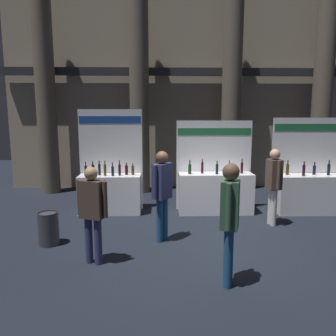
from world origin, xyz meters
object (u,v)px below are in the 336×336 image
trash_bin (49,228)px  visitor_4 (274,180)px  visitor_0 (230,215)px  visitor_2 (162,188)px  exhibitor_booth_0 (110,188)px  visitor_3 (92,207)px  exhibitor_booth_2 (313,189)px  exhibitor_booth_1 (215,189)px

trash_bin → visitor_4: visitor_4 is taller
visitor_0 → visitor_2: bearing=45.8°
exhibitor_booth_0 → visitor_3: bearing=-87.2°
visitor_4 → exhibitor_booth_0: bearing=-114.2°
visitor_0 → visitor_3: (-2.06, 0.77, -0.10)m
exhibitor_booth_2 → visitor_3: (-4.96, -2.77, 0.36)m
trash_bin → visitor_3: bearing=-39.3°
exhibitor_booth_2 → visitor_3: exhibitor_booth_2 is taller
exhibitor_booth_1 → visitor_2: size_ratio=1.30×
trash_bin → visitor_3: size_ratio=0.39×
exhibitor_booth_0 → visitor_3: exhibitor_booth_0 is taller
visitor_0 → visitor_3: 2.21m
exhibitor_booth_0 → visitor_2: bearing=-56.7°
trash_bin → visitor_3: 1.45m
visitor_3 → trash_bin: bearing=162.3°
exhibitor_booth_1 → trash_bin: 4.06m
trash_bin → visitor_2: 2.28m
exhibitor_booth_0 → visitor_0: size_ratio=1.45×
exhibitor_booth_2 → exhibitor_booth_0: bearing=178.4°
exhibitor_booth_2 → visitor_2: exhibitor_booth_2 is taller
trash_bin → visitor_2: size_ratio=0.36×
trash_bin → visitor_0: 3.54m
exhibitor_booth_1 → visitor_2: exhibitor_booth_1 is taller
visitor_0 → visitor_4: visitor_0 is taller
exhibitor_booth_1 → trash_bin: size_ratio=3.65×
visitor_4 → trash_bin: bearing=-85.9°
visitor_2 → visitor_3: bearing=168.7°
visitor_0 → visitor_3: bearing=87.2°
exhibitor_booth_2 → visitor_4: exhibitor_booth_2 is taller
visitor_2 → visitor_3: (-1.14, -0.96, -0.10)m
exhibitor_booth_0 → visitor_2: exhibitor_booth_0 is taller
visitor_3 → visitor_0: bearing=1.1°
exhibitor_booth_1 → visitor_0: (-0.43, -3.62, 0.46)m
visitor_3 → exhibitor_booth_1: bearing=70.3°
exhibitor_booth_2 → visitor_2: 4.25m
exhibitor_booth_0 → visitor_4: 3.92m
visitor_3 → visitor_4: size_ratio=0.95×
exhibitor_booth_0 → visitor_0: bearing=-59.1°
exhibitor_booth_1 → visitor_4: exhibitor_booth_1 is taller
exhibitor_booth_2 → trash_bin: size_ratio=3.76×
visitor_0 → visitor_2: 1.97m
exhibitor_booth_0 → visitor_4: size_ratio=1.51×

